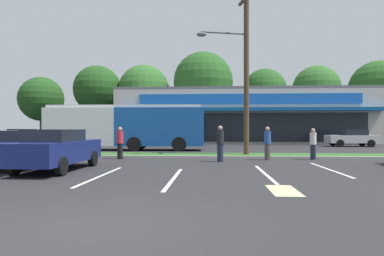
% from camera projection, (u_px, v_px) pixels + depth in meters
% --- Properties ---
extents(ground_plane, '(240.00, 240.00, 0.00)m').
position_uv_depth(ground_plane, '(96.00, 225.00, 5.53)').
color(ground_plane, '#262628').
extents(grass_median, '(56.00, 2.20, 0.12)m').
position_uv_depth(grass_median, '(180.00, 155.00, 19.50)').
color(grass_median, '#2D5B23').
rests_on(grass_median, ground_plane).
extents(curb_lip, '(56.00, 0.24, 0.12)m').
position_uv_depth(curb_lip, '(177.00, 157.00, 18.28)').
color(curb_lip, '#99968C').
rests_on(curb_lip, ground_plane).
extents(parking_stripe_0, '(0.12, 4.80, 0.01)m').
position_uv_depth(parking_stripe_0, '(2.00, 178.00, 10.92)').
color(parking_stripe_0, silver).
rests_on(parking_stripe_0, ground_plane).
extents(parking_stripe_1, '(0.12, 4.80, 0.01)m').
position_uv_depth(parking_stripe_1, '(101.00, 176.00, 11.34)').
color(parking_stripe_1, silver).
rests_on(parking_stripe_1, ground_plane).
extents(parking_stripe_2, '(0.12, 4.80, 0.01)m').
position_uv_depth(parking_stripe_2, '(174.00, 178.00, 10.78)').
color(parking_stripe_2, silver).
rests_on(parking_stripe_2, ground_plane).
extents(parking_stripe_3, '(0.12, 4.80, 0.01)m').
position_uv_depth(parking_stripe_3, '(265.00, 173.00, 11.93)').
color(parking_stripe_3, silver).
rests_on(parking_stripe_3, ground_plane).
extents(parking_stripe_4, '(0.12, 4.80, 0.01)m').
position_uv_depth(parking_stripe_4, '(329.00, 169.00, 13.11)').
color(parking_stripe_4, silver).
rests_on(parking_stripe_4, ground_plane).
extents(lot_arrow, '(0.70, 1.60, 0.01)m').
position_uv_depth(lot_arrow, '(284.00, 190.00, 8.65)').
color(lot_arrow, beige).
rests_on(lot_arrow, ground_plane).
extents(storefront_building, '(28.47, 11.69, 5.99)m').
position_uv_depth(storefront_building, '(244.00, 117.00, 40.30)').
color(storefront_building, '#BCB7AD').
rests_on(storefront_building, ground_plane).
extents(tree_far_left, '(6.50, 6.50, 9.20)m').
position_uv_depth(tree_far_left, '(41.00, 99.00, 50.29)').
color(tree_far_left, '#473323').
rests_on(tree_far_left, ground_plane).
extents(tree_left, '(6.80, 6.80, 10.62)m').
position_uv_depth(tree_left, '(97.00, 89.00, 48.94)').
color(tree_left, '#473323').
rests_on(tree_left, ground_plane).
extents(tree_mid_left, '(7.36, 7.36, 10.71)m').
position_uv_depth(tree_mid_left, '(144.00, 91.00, 48.87)').
color(tree_mid_left, '#473323').
rests_on(tree_mid_left, ground_plane).
extents(tree_mid, '(8.32, 8.32, 12.30)m').
position_uv_depth(tree_mid, '(203.00, 82.00, 47.64)').
color(tree_mid, '#473323').
rests_on(tree_mid, ground_plane).
extents(tree_mid_right, '(6.01, 6.01, 10.06)m').
position_uv_depth(tree_mid_right, '(265.00, 90.00, 48.17)').
color(tree_mid_right, '#473323').
rests_on(tree_mid_right, ground_plane).
extents(tree_right, '(6.80, 6.80, 10.68)m').
position_uv_depth(tree_right, '(317.00, 89.00, 49.16)').
color(tree_right, '#473323').
rests_on(tree_right, ground_plane).
extents(tree_far_right, '(7.83, 7.83, 10.89)m').
position_uv_depth(tree_far_right, '(379.00, 89.00, 46.68)').
color(tree_far_right, '#473323').
rests_on(tree_far_right, ground_plane).
extents(utility_pole, '(3.16, 2.36, 9.62)m').
position_uv_depth(utility_pole, '(244.00, 65.00, 19.26)').
color(utility_pole, '#4C3826').
rests_on(utility_pole, ground_plane).
extents(city_bus, '(11.44, 2.86, 3.25)m').
position_uv_depth(city_bus, '(126.00, 126.00, 24.87)').
color(city_bus, '#144793').
rests_on(city_bus, ground_plane).
extents(bus_stop_bench, '(1.60, 0.45, 0.95)m').
position_uv_depth(bus_stop_bench, '(8.00, 149.00, 18.21)').
color(bus_stop_bench, brown).
rests_on(bus_stop_bench, ground_plane).
extents(car_0, '(1.88, 4.16, 1.49)m').
position_uv_depth(car_0, '(17.00, 148.00, 13.86)').
color(car_0, navy).
rests_on(car_0, ground_plane).
extents(car_2, '(4.14, 1.96, 1.51)m').
position_uv_depth(car_2, '(352.00, 138.00, 29.87)').
color(car_2, '#B7B7BC').
rests_on(car_2, ground_plane).
extents(car_3, '(1.86, 4.80, 1.54)m').
position_uv_depth(car_3, '(57.00, 149.00, 12.81)').
color(car_3, navy).
rests_on(car_3, ground_plane).
extents(car_4, '(4.36, 1.90, 1.54)m').
position_uv_depth(car_4, '(20.00, 137.00, 31.35)').
color(car_4, '#9E998C').
rests_on(car_4, ground_plane).
extents(pedestrian_near_bench, '(0.34, 0.34, 1.67)m').
position_uv_depth(pedestrian_near_bench, '(267.00, 143.00, 17.04)').
color(pedestrian_near_bench, '#47423D').
rests_on(pedestrian_near_bench, ground_plane).
extents(pedestrian_by_pole, '(0.34, 0.34, 1.71)m').
position_uv_depth(pedestrian_by_pole, '(220.00, 144.00, 16.14)').
color(pedestrian_by_pole, '#1E2338').
rests_on(pedestrian_by_pole, ground_plane).
extents(pedestrian_mid, '(0.32, 0.32, 1.59)m').
position_uv_depth(pedestrian_mid, '(313.00, 144.00, 17.26)').
color(pedestrian_mid, '#1E2338').
rests_on(pedestrian_mid, ground_plane).
extents(pedestrian_far, '(0.33, 0.33, 1.65)m').
position_uv_depth(pedestrian_far, '(120.00, 143.00, 17.61)').
color(pedestrian_far, black).
rests_on(pedestrian_far, ground_plane).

